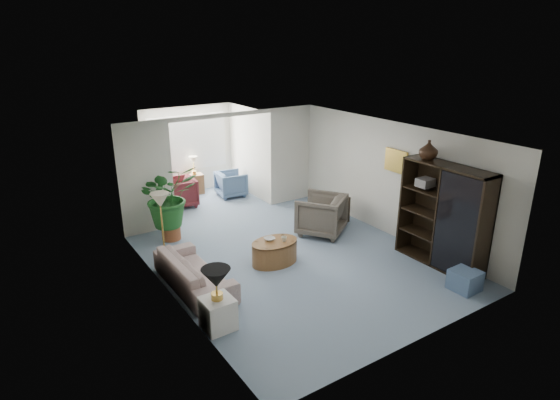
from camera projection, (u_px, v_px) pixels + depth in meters
floor at (297, 261)px, 9.09m from camera, size 6.00×6.00×0.00m
sunroom_floor at (208, 202)px, 12.32m from camera, size 2.60×2.60×0.00m
back_pier_left at (146, 179)px, 10.05m from camera, size 1.20×0.12×2.50m
back_pier_right at (290, 155)px, 12.01m from camera, size 1.20×0.12×2.50m
back_header at (223, 115)px, 10.63m from camera, size 2.60×0.12×0.10m
window_pane at (188, 143)px, 12.70m from camera, size 2.20×0.02×1.50m
window_blinds at (189, 143)px, 12.67m from camera, size 2.20×0.02×1.50m
framed_picture at (396, 161)px, 9.71m from camera, size 0.04×0.50×0.40m
sofa at (194, 272)px, 8.10m from camera, size 0.79×1.98×0.57m
end_table at (218, 313)px, 6.94m from camera, size 0.46×0.46×0.50m
table_lamp at (216, 278)px, 6.74m from camera, size 0.44×0.44×0.30m
floor_lamp at (160, 200)px, 8.73m from camera, size 0.36×0.36×0.28m
coffee_table at (275, 252)px, 8.97m from camera, size 0.95×0.95×0.45m
coffee_bowl at (270, 239)px, 8.94m from camera, size 0.20×0.20×0.05m
coffee_cup at (284, 239)px, 8.88m from camera, size 0.11×0.11×0.10m
wingback_chair at (321, 215)px, 10.24m from camera, size 1.33×1.34×0.89m
side_table_dark at (337, 210)px, 10.88m from camera, size 0.60×0.52×0.61m
entertainment_cabinet at (443, 216)px, 8.67m from camera, size 0.47×1.78×1.98m
cabinet_urn at (429, 150)px, 8.67m from camera, size 0.35×0.35×0.36m
ottoman at (465, 280)px, 8.03m from camera, size 0.46×0.46×0.36m
plant_pot at (171, 232)px, 10.04m from camera, size 0.40×0.40×0.32m
house_plant at (168, 196)px, 9.76m from camera, size 1.21×1.05×1.34m
sunroom_chair_blue at (231, 184)px, 12.70m from camera, size 0.83×0.81×0.68m
sunroom_chair_maroon at (179, 192)px, 11.91m from camera, size 0.91×0.88×0.75m
sunroom_table at (195, 184)px, 12.92m from camera, size 0.49×0.40×0.55m
shelf_clutter at (447, 197)px, 8.46m from camera, size 0.30×1.19×0.61m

